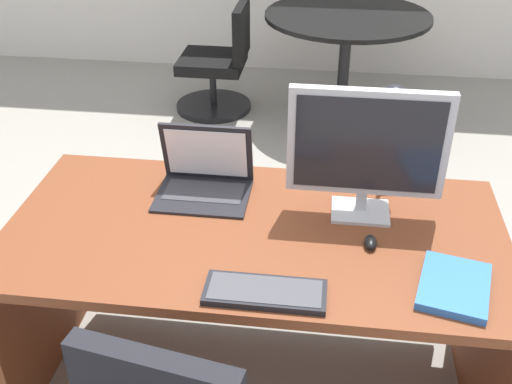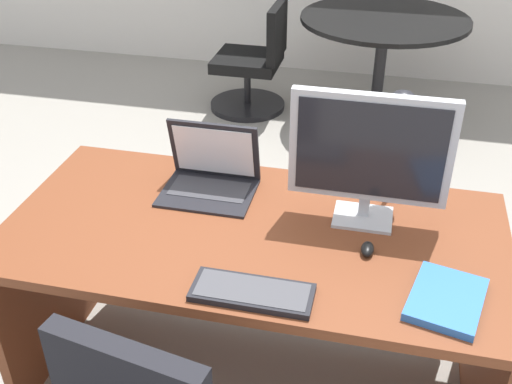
# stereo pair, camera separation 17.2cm
# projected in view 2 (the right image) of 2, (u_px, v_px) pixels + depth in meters

# --- Properties ---
(ground) EXTENTS (12.00, 12.00, 0.00)m
(ground) POSITION_uv_depth(u_px,v_px,m) (311.00, 187.00, 3.70)
(ground) COLOR gray
(desk) EXTENTS (1.69, 0.84, 0.73)m
(desk) POSITION_uv_depth(u_px,v_px,m) (256.00, 268.00, 2.22)
(desk) COLOR brown
(desk) RESTS_ON ground
(monitor) EXTENTS (0.52, 0.16, 0.46)m
(monitor) POSITION_uv_depth(u_px,v_px,m) (370.00, 152.00, 1.98)
(monitor) COLOR #B7BABF
(monitor) RESTS_ON desk
(laptop) EXTENTS (0.34, 0.27, 0.25)m
(laptop) POSITION_uv_depth(u_px,v_px,m) (212.00, 169.00, 2.27)
(laptop) COLOR black
(laptop) RESTS_ON desk
(keyboard) EXTENTS (0.36, 0.14, 0.02)m
(keyboard) POSITION_uv_depth(u_px,v_px,m) (252.00, 292.00, 1.78)
(keyboard) COLOR black
(keyboard) RESTS_ON desk
(mouse) EXTENTS (0.04, 0.07, 0.03)m
(mouse) POSITION_uv_depth(u_px,v_px,m) (367.00, 249.00, 1.95)
(mouse) COLOR black
(mouse) RESTS_ON desk
(desk_lamp) EXTENTS (0.12, 0.14, 0.42)m
(desk_lamp) POSITION_uv_depth(u_px,v_px,m) (400.00, 121.00, 2.08)
(desk_lamp) COLOR black
(desk_lamp) RESTS_ON desk
(book) EXTENTS (0.25, 0.30, 0.03)m
(book) POSITION_uv_depth(u_px,v_px,m) (446.00, 299.00, 1.76)
(book) COLOR blue
(book) RESTS_ON desk
(meeting_table) EXTENTS (1.13, 1.13, 0.75)m
(meeting_table) POSITION_uv_depth(u_px,v_px,m) (382.00, 44.00, 4.19)
(meeting_table) COLOR black
(meeting_table) RESTS_ON ground
(meeting_chair_near) EXTENTS (0.56, 0.56, 0.79)m
(meeting_chair_near) POSITION_uv_depth(u_px,v_px,m) (254.00, 69.00, 4.50)
(meeting_chair_near) COLOR black
(meeting_chair_near) RESTS_ON ground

